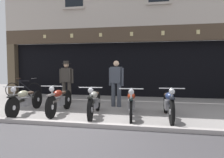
{
  "coord_description": "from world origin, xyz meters",
  "views": [
    {
      "loc": [
        1.66,
        -4.61,
        1.47
      ],
      "look_at": [
        0.24,
        2.81,
        0.99
      ],
      "focal_mm": 32.98,
      "sensor_mm": 36.0,
      "label": 1
    }
  ],
  "objects_px": {
    "motorcycle_left": "(26,100)",
    "motorcycle_center": "(94,101)",
    "motorcycle_center_right": "(131,103)",
    "shopkeeper_center": "(116,81)",
    "motorcycle_center_left": "(60,100)",
    "leaning_bicycle": "(23,89)",
    "motorcycle_right": "(169,103)",
    "salesman_left": "(66,80)",
    "advert_board_near": "(60,60)"
  },
  "relations": [
    {
      "from": "motorcycle_center_right",
      "to": "motorcycle_right",
      "type": "distance_m",
      "value": 1.04
    },
    {
      "from": "motorcycle_center",
      "to": "motorcycle_left",
      "type": "bearing_deg",
      "value": -5.25
    },
    {
      "from": "salesman_left",
      "to": "shopkeeper_center",
      "type": "bearing_deg",
      "value": 160.73
    },
    {
      "from": "motorcycle_center",
      "to": "salesman_left",
      "type": "height_order",
      "value": "salesman_left"
    },
    {
      "from": "motorcycle_center",
      "to": "shopkeeper_center",
      "type": "distance_m",
      "value": 1.62
    },
    {
      "from": "motorcycle_left",
      "to": "motorcycle_center_right",
      "type": "bearing_deg",
      "value": 177.71
    },
    {
      "from": "motorcycle_center_right",
      "to": "motorcycle_right",
      "type": "bearing_deg",
      "value": 176.25
    },
    {
      "from": "advert_board_near",
      "to": "motorcycle_right",
      "type": "bearing_deg",
      "value": -38.77
    },
    {
      "from": "motorcycle_center_left",
      "to": "advert_board_near",
      "type": "distance_m",
      "value": 4.73
    },
    {
      "from": "motorcycle_left",
      "to": "shopkeeper_center",
      "type": "distance_m",
      "value": 3.07
    },
    {
      "from": "motorcycle_left",
      "to": "salesman_left",
      "type": "bearing_deg",
      "value": -109.14
    },
    {
      "from": "motorcycle_center",
      "to": "motorcycle_right",
      "type": "bearing_deg",
      "value": 175.43
    },
    {
      "from": "motorcycle_left",
      "to": "motorcycle_center",
      "type": "xyz_separation_m",
      "value": [
        2.2,
        0.06,
        0.01
      ]
    },
    {
      "from": "motorcycle_center_right",
      "to": "motorcycle_center",
      "type": "bearing_deg",
      "value": -1.65
    },
    {
      "from": "motorcycle_left",
      "to": "motorcycle_center_left",
      "type": "distance_m",
      "value": 1.08
    },
    {
      "from": "salesman_left",
      "to": "leaning_bicycle",
      "type": "distance_m",
      "value": 2.81
    },
    {
      "from": "motorcycle_center_left",
      "to": "leaning_bicycle",
      "type": "height_order",
      "value": "leaning_bicycle"
    },
    {
      "from": "motorcycle_left",
      "to": "leaning_bicycle",
      "type": "distance_m",
      "value": 3.57
    },
    {
      "from": "motorcycle_center_left",
      "to": "motorcycle_right",
      "type": "relative_size",
      "value": 0.95
    },
    {
      "from": "shopkeeper_center",
      "to": "leaning_bicycle",
      "type": "relative_size",
      "value": 0.94
    },
    {
      "from": "motorcycle_center",
      "to": "advert_board_near",
      "type": "xyz_separation_m",
      "value": [
        -3.02,
        4.21,
        1.38
      ]
    },
    {
      "from": "motorcycle_center",
      "to": "leaning_bicycle",
      "type": "distance_m",
      "value": 5.14
    },
    {
      "from": "motorcycle_right",
      "to": "motorcycle_center",
      "type": "bearing_deg",
      "value": 0.12
    },
    {
      "from": "motorcycle_center_right",
      "to": "salesman_left",
      "type": "xyz_separation_m",
      "value": [
        -2.77,
        1.84,
        0.51
      ]
    },
    {
      "from": "motorcycle_right",
      "to": "shopkeeper_center",
      "type": "bearing_deg",
      "value": -41.25
    },
    {
      "from": "motorcycle_center_right",
      "to": "motorcycle_center_left",
      "type": "bearing_deg",
      "value": -5.73
    },
    {
      "from": "salesman_left",
      "to": "advert_board_near",
      "type": "distance_m",
      "value": 2.8
    },
    {
      "from": "motorcycle_center_right",
      "to": "shopkeeper_center",
      "type": "xyz_separation_m",
      "value": [
        -0.68,
        1.42,
        0.51
      ]
    },
    {
      "from": "motorcycle_center_right",
      "to": "advert_board_near",
      "type": "height_order",
      "value": "advert_board_near"
    },
    {
      "from": "motorcycle_center_left",
      "to": "salesman_left",
      "type": "relative_size",
      "value": 1.16
    },
    {
      "from": "shopkeeper_center",
      "to": "advert_board_near",
      "type": "bearing_deg",
      "value": -26.88
    },
    {
      "from": "shopkeeper_center",
      "to": "motorcycle_center_left",
      "type": "bearing_deg",
      "value": 53.79
    },
    {
      "from": "leaning_bicycle",
      "to": "shopkeeper_center",
      "type": "bearing_deg",
      "value": 67.46
    },
    {
      "from": "motorcycle_left",
      "to": "motorcycle_center",
      "type": "relative_size",
      "value": 1.0
    },
    {
      "from": "leaning_bicycle",
      "to": "motorcycle_center",
      "type": "bearing_deg",
      "value": 50.04
    },
    {
      "from": "motorcycle_center_left",
      "to": "motorcycle_center_right",
      "type": "bearing_deg",
      "value": 175.95
    },
    {
      "from": "motorcycle_center_right",
      "to": "motorcycle_right",
      "type": "relative_size",
      "value": 1.01
    },
    {
      "from": "shopkeeper_center",
      "to": "leaning_bicycle",
      "type": "distance_m",
      "value": 4.9
    },
    {
      "from": "salesman_left",
      "to": "advert_board_near",
      "type": "bearing_deg",
      "value": -68.05
    },
    {
      "from": "salesman_left",
      "to": "shopkeeper_center",
      "type": "relative_size",
      "value": 1.01
    },
    {
      "from": "shopkeeper_center",
      "to": "motorcycle_center_right",
      "type": "bearing_deg",
      "value": 127.37
    },
    {
      "from": "motorcycle_center",
      "to": "shopkeeper_center",
      "type": "xyz_separation_m",
      "value": [
        0.4,
        1.49,
        0.49
      ]
    },
    {
      "from": "motorcycle_center",
      "to": "salesman_left",
      "type": "relative_size",
      "value": 1.22
    },
    {
      "from": "motorcycle_left",
      "to": "leaning_bicycle",
      "type": "relative_size",
      "value": 1.16
    },
    {
      "from": "motorcycle_center_left",
      "to": "leaning_bicycle",
      "type": "bearing_deg",
      "value": -44.56
    },
    {
      "from": "motorcycle_center_left",
      "to": "motorcycle_center",
      "type": "relative_size",
      "value": 0.95
    },
    {
      "from": "motorcycle_center_right",
      "to": "leaning_bicycle",
      "type": "distance_m",
      "value": 6.04
    },
    {
      "from": "motorcycle_left",
      "to": "leaning_bicycle",
      "type": "height_order",
      "value": "leaning_bicycle"
    },
    {
      "from": "motorcycle_left",
      "to": "motorcycle_right",
      "type": "bearing_deg",
      "value": 177.48
    },
    {
      "from": "motorcycle_center_left",
      "to": "motorcycle_right",
      "type": "xyz_separation_m",
      "value": [
        3.26,
        -0.01,
        0.01
      ]
    }
  ]
}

